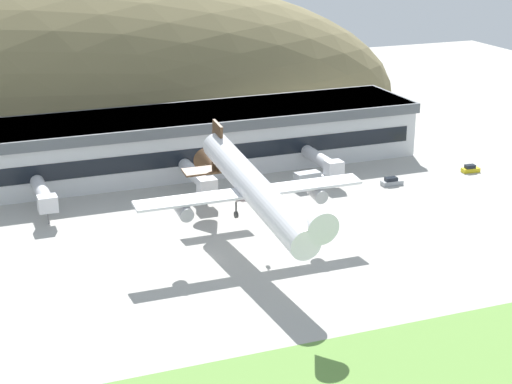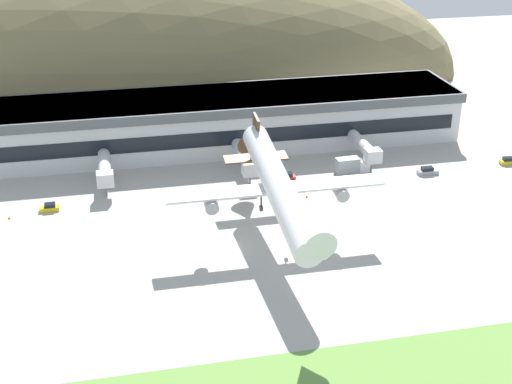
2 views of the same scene
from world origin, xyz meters
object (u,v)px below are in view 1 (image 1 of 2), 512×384
Objects in this scene: jetway_0 at (43,195)px; cargo_airplane at (253,189)px; jetway_2 at (323,161)px; service_car_1 at (245,195)px; jetway_1 at (198,177)px; terminal_building at (165,139)px; traffic_cone_1 at (272,211)px; service_car_2 at (470,169)px; service_car_3 at (392,182)px; fuel_truck at (312,180)px.

jetway_0 is 0.30× the size of cargo_airplane.
service_car_1 is at bearing -165.98° from jetway_2.
terminal_building is at bearing 93.38° from jetway_1.
service_car_2 is at bearing 8.36° from traffic_cone_1.
terminal_building is 49.87m from cargo_airplane.
cargo_airplane is 23.25m from traffic_cone_1.
service_car_1 is 30.76m from service_car_3.
cargo_airplane reaches higher than service_car_1.
terminal_building is at bearing 157.28° from service_car_2.
service_car_1 is (9.30, -22.95, -6.23)m from terminal_building.
service_car_1 is at bearing -26.36° from jetway_1.
jetway_0 is 3.83× the size of service_car_2.
terminal_building is 33.77m from jetway_2.
service_car_1 is at bearing 72.01° from cargo_airplane.
fuel_truck is (22.94, -2.99, -2.44)m from jetway_1.
jetway_2 is 6.12m from fuel_truck.
jetway_2 is 19.86m from service_car_1.
service_car_1 is at bearing 173.54° from service_car_3.
jetway_1 is at bearing -0.94° from jetway_0.
jetway_0 reaches higher than traffic_cone_1.
service_car_2 is at bearing 22.59° from cargo_airplane.
jetway_0 is at bearing 175.70° from service_car_2.
fuel_truck is at bearing 164.03° from service_car_3.
service_car_1 is 0.50× the size of fuel_truck.
cargo_airplane is 13.15× the size of service_car_1.
service_car_1 is 0.86× the size of service_car_3.
service_car_3 is (38.75, -7.51, -3.32)m from jetway_1.
cargo_airplane is 37.66m from fuel_truck.
fuel_truck is 13.18× the size of traffic_cone_1.
jetway_2 is at bearing 0.21° from jetway_0.
traffic_cone_1 is (39.40, -13.78, -3.71)m from jetway_0.
traffic_cone_1 is (11.13, -32.19, -6.60)m from terminal_building.
service_car_3 is at bearing -35.34° from jetway_2.
jetway_0 and jetway_1 have the same top height.
traffic_cone_1 is (-17.16, -13.98, -3.71)m from jetway_2.
terminal_building reaches higher than service_car_2.
traffic_cone_1 is at bearing -53.00° from jetway_1.
jetway_0 is at bearing 132.77° from cargo_airplane.
traffic_cone_1 is (-12.92, -10.30, -1.27)m from fuel_truck.
fuel_truck is at bearing -139.06° from jetway_2.
traffic_cone_1 is (10.51, 17.47, -11.17)m from cargo_airplane.
jetway_2 is 22.45m from traffic_cone_1.
jetway_0 is 68.68m from service_car_3.
jetway_0 is at bearing 179.06° from jetway_1.
jetway_1 is at bearing 153.64° from service_car_1.
fuel_truck reaches higher than service_car_2.
terminal_building reaches higher than jetway_2.
traffic_cone_1 is at bearing -141.44° from fuel_truck.
service_car_2 is 0.88× the size of service_car_3.
service_car_2 is 0.51× the size of fuel_truck.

